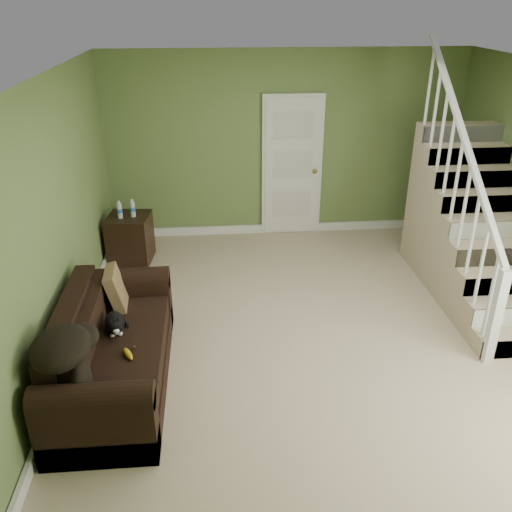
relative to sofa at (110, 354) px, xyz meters
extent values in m
cube|color=tan|center=(2.02, 0.63, -0.31)|extent=(5.00, 5.50, 0.01)
cube|color=white|center=(2.02, 0.63, 2.29)|extent=(5.00, 5.50, 0.01)
cube|color=olive|center=(2.02, 3.38, 0.99)|extent=(5.00, 0.04, 2.60)
cube|color=olive|center=(2.02, -2.12, 0.99)|extent=(5.00, 0.04, 2.60)
cube|color=olive|center=(-0.48, 0.63, 0.99)|extent=(0.04, 5.50, 2.60)
cube|color=white|center=(2.02, 3.35, -0.25)|extent=(5.00, 0.04, 0.12)
cube|color=white|center=(-0.45, 0.63, -0.25)|extent=(0.04, 5.50, 0.12)
cube|color=white|center=(2.12, 3.35, 0.70)|extent=(0.86, 0.05, 2.02)
cube|color=white|center=(2.12, 3.33, 0.69)|extent=(0.78, 0.04, 1.96)
sphere|color=olive|center=(2.44, 3.28, 0.64)|extent=(0.07, 0.07, 0.07)
cylinder|color=white|center=(3.57, 0.17, 0.34)|extent=(0.04, 0.04, 0.90)
cube|color=tan|center=(4.02, 0.44, -0.11)|extent=(1.00, 0.27, 0.40)
cylinder|color=white|center=(3.57, 0.44, 0.54)|extent=(0.04, 0.04, 0.90)
cube|color=tan|center=(4.02, 0.71, -0.01)|extent=(1.00, 0.27, 0.60)
cylinder|color=white|center=(3.57, 0.71, 0.74)|extent=(0.04, 0.04, 0.90)
cube|color=tan|center=(4.02, 0.98, 0.09)|extent=(1.00, 0.27, 0.80)
cylinder|color=white|center=(3.57, 0.98, 0.94)|extent=(0.04, 0.04, 0.90)
cube|color=tan|center=(4.02, 1.25, 0.19)|extent=(1.00, 0.27, 1.00)
cylinder|color=white|center=(3.57, 1.25, 1.14)|extent=(0.04, 0.04, 0.90)
cube|color=tan|center=(4.02, 1.52, 0.29)|extent=(1.00, 0.27, 1.20)
cylinder|color=white|center=(3.57, 1.52, 1.34)|extent=(0.04, 0.04, 0.90)
cube|color=tan|center=(4.02, 1.79, 0.39)|extent=(1.00, 0.27, 1.40)
cylinder|color=white|center=(3.57, 1.79, 1.54)|extent=(0.04, 0.04, 0.90)
cube|color=tan|center=(4.02, 2.06, 0.49)|extent=(1.00, 0.27, 1.60)
cylinder|color=white|center=(3.57, 2.06, 1.74)|extent=(0.04, 0.04, 0.90)
cube|color=tan|center=(4.02, 2.33, 0.59)|extent=(1.00, 0.27, 1.80)
cylinder|color=white|center=(3.57, 2.33, 1.94)|extent=(0.04, 0.04, 0.90)
cube|color=white|center=(3.57, 0.01, 0.19)|extent=(0.09, 0.09, 1.00)
cube|color=white|center=(3.57, 1.25, 1.59)|extent=(0.06, 2.46, 1.84)
cube|color=black|center=(0.05, 0.00, -0.19)|extent=(0.89, 2.07, 0.24)
cube|color=black|center=(0.14, 0.00, 0.03)|extent=(0.68, 1.56, 0.21)
cube|color=black|center=(0.05, -0.92, -0.02)|extent=(0.89, 0.24, 0.58)
cube|color=black|center=(0.05, 0.92, -0.02)|extent=(0.89, 0.24, 0.58)
cylinder|color=black|center=(0.05, -0.92, 0.27)|extent=(0.89, 0.24, 0.24)
cylinder|color=black|center=(0.05, 0.92, 0.27)|extent=(0.89, 0.24, 0.24)
cube|color=black|center=(-0.31, 0.00, 0.21)|extent=(0.19, 1.60, 0.59)
cube|color=black|center=(-0.16, 0.00, 0.29)|extent=(0.13, 1.54, 0.33)
cube|color=black|center=(-0.13, 2.56, 0.01)|extent=(0.59, 0.59, 0.63)
cylinder|color=silver|center=(-0.22, 2.50, 0.42)|extent=(0.06, 0.06, 0.20)
cylinder|color=#2B5DA8|center=(-0.22, 2.50, 0.42)|extent=(0.07, 0.07, 0.05)
cylinder|color=white|center=(-0.22, 2.50, 0.54)|extent=(0.03, 0.03, 0.03)
cylinder|color=silver|center=(-0.06, 2.54, 0.42)|extent=(0.06, 0.06, 0.20)
cylinder|color=#2B5DA8|center=(-0.06, 2.54, 0.42)|extent=(0.07, 0.07, 0.05)
cylinder|color=white|center=(-0.06, 2.54, 0.54)|extent=(0.03, 0.03, 0.03)
ellipsoid|color=black|center=(0.04, 0.19, 0.21)|extent=(0.24, 0.34, 0.17)
ellipsoid|color=white|center=(0.04, 0.11, 0.18)|extent=(0.12, 0.15, 0.09)
sphere|color=black|center=(0.04, 0.02, 0.27)|extent=(0.14, 0.14, 0.11)
ellipsoid|color=white|center=(0.04, -0.02, 0.25)|extent=(0.07, 0.06, 0.05)
cone|color=black|center=(0.00, 0.03, 0.33)|extent=(0.05, 0.05, 0.05)
cone|color=black|center=(0.07, 0.03, 0.33)|extent=(0.05, 0.05, 0.05)
cylinder|color=black|center=(0.12, 0.30, 0.15)|extent=(0.14, 0.22, 0.03)
ellipsoid|color=gold|center=(0.20, -0.23, 0.16)|extent=(0.13, 0.19, 0.05)
cube|color=#533221|center=(-0.01, 0.65, 0.31)|extent=(0.22, 0.41, 0.41)
ellipsoid|color=black|center=(-0.20, -0.64, 0.53)|extent=(0.61, 0.69, 0.24)
camera|label=1|loc=(0.97, -4.08, 2.91)|focal=38.00mm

